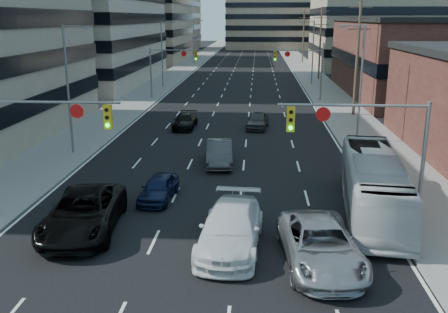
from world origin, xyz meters
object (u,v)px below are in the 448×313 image
(silver_suv, at_px, (320,245))
(white_van, at_px, (231,229))
(black_pickup, at_px, (83,213))
(sedan_blue, at_px, (159,188))
(transit_bus, at_px, (373,185))

(silver_suv, bearing_deg, white_van, 155.83)
(black_pickup, bearing_deg, silver_suv, -18.68)
(sedan_blue, bearing_deg, transit_bus, -1.76)
(black_pickup, height_order, transit_bus, transit_bus)
(white_van, height_order, sedan_blue, white_van)
(silver_suv, height_order, sedan_blue, silver_suv)
(black_pickup, bearing_deg, sedan_blue, 53.45)
(white_van, distance_m, silver_suv, 3.81)
(black_pickup, relative_size, silver_suv, 1.08)
(white_van, distance_m, sedan_blue, 6.95)
(white_van, xyz_separation_m, sedan_blue, (-4.18, 5.55, -0.22))
(white_van, xyz_separation_m, transit_bus, (6.80, 4.29, 0.63))
(black_pickup, xyz_separation_m, white_van, (6.80, -1.26, -0.03))
(transit_bus, relative_size, sedan_blue, 2.77)
(silver_suv, xyz_separation_m, sedan_blue, (-7.78, 6.80, -0.18))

